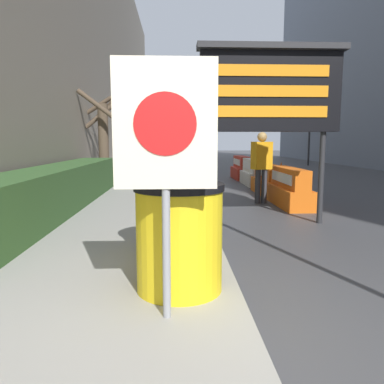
# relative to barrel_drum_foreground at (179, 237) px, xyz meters

# --- Properties ---
(ground_plane) EXTENTS (120.00, 120.00, 0.00)m
(ground_plane) POSITION_rel_barrel_drum_foreground_xyz_m (0.54, -0.74, -0.65)
(ground_plane) COLOR #3F3F42
(sidewalk_left) EXTENTS (3.44, 56.00, 0.17)m
(sidewalk_left) POSITION_rel_barrel_drum_foreground_xyz_m (-1.18, -0.74, -0.56)
(sidewalk_left) COLOR gray
(sidewalk_left) RESTS_ON ground_plane
(building_left_facade) EXTENTS (0.40, 50.40, 11.51)m
(building_left_facade) POSITION_rel_barrel_drum_foreground_xyz_m (-3.09, 9.06, 5.11)
(building_left_facade) COLOR gray
(building_left_facade) RESTS_ON ground_plane
(hedge_strip) EXTENTS (0.90, 7.86, 0.83)m
(hedge_strip) POSITION_rel_barrel_drum_foreground_xyz_m (-2.29, 4.04, -0.06)
(hedge_strip) COLOR #335628
(hedge_strip) RESTS_ON sidewalk_left
(bare_tree) EXTENTS (1.81, 1.89, 3.31)m
(bare_tree) POSITION_rel_barrel_drum_foreground_xyz_m (-2.16, 8.76, 1.29)
(bare_tree) COLOR #4C3D2D
(bare_tree) RESTS_ON sidewalk_left
(barrel_drum_foreground) EXTENTS (0.78, 0.78, 0.95)m
(barrel_drum_foreground) POSITION_rel_barrel_drum_foreground_xyz_m (0.00, 0.00, 0.00)
(barrel_drum_foreground) COLOR yellow
(barrel_drum_foreground) RESTS_ON sidewalk_left
(barrel_drum_middle) EXTENTS (0.78, 0.78, 0.95)m
(barrel_drum_middle) POSITION_rel_barrel_drum_foreground_xyz_m (-0.08, 1.05, 0.00)
(barrel_drum_middle) COLOR yellow
(barrel_drum_middle) RESTS_ON sidewalk_left
(warning_sign) EXTENTS (0.73, 0.08, 1.88)m
(warning_sign) POSITION_rel_barrel_drum_foreground_xyz_m (-0.10, -0.54, 0.84)
(warning_sign) COLOR gray
(warning_sign) RESTS_ON sidewalk_left
(message_board) EXTENTS (2.55, 0.36, 3.11)m
(message_board) POSITION_rel_barrel_drum_foreground_xyz_m (1.62, 3.38, 1.69)
(message_board) COLOR #28282B
(message_board) RESTS_ON ground_plane
(jersey_barrier_orange_far) EXTENTS (0.59, 1.93, 0.88)m
(jersey_barrier_orange_far) POSITION_rel_barrel_drum_foreground_xyz_m (2.59, 5.25, -0.26)
(jersey_barrier_orange_far) COLOR orange
(jersey_barrier_orange_far) RESTS_ON ground_plane
(jersey_barrier_orange_near) EXTENTS (0.61, 1.76, 0.84)m
(jersey_barrier_orange_near) POSITION_rel_barrel_drum_foreground_xyz_m (2.59, 7.29, -0.28)
(jersey_barrier_orange_near) COLOR orange
(jersey_barrier_orange_near) RESTS_ON ground_plane
(jersey_barrier_white) EXTENTS (0.52, 1.82, 0.89)m
(jersey_barrier_white) POSITION_rel_barrel_drum_foreground_xyz_m (2.59, 9.47, -0.26)
(jersey_barrier_white) COLOR silver
(jersey_barrier_white) RESTS_ON ground_plane
(jersey_barrier_red_striped) EXTENTS (0.61, 1.79, 0.91)m
(jersey_barrier_red_striped) POSITION_rel_barrel_drum_foreground_xyz_m (2.59, 11.53, -0.25)
(jersey_barrier_red_striped) COLOR red
(jersey_barrier_red_striped) RESTS_ON ground_plane
(traffic_cone_near) EXTENTS (0.36, 0.36, 0.64)m
(traffic_cone_near) POSITION_rel_barrel_drum_foreground_xyz_m (3.15, 9.19, -0.34)
(traffic_cone_near) COLOR black
(traffic_cone_near) RESTS_ON ground_plane
(traffic_cone_mid) EXTENTS (0.41, 0.41, 0.73)m
(traffic_cone_mid) POSITION_rel_barrel_drum_foreground_xyz_m (3.97, 10.80, -0.29)
(traffic_cone_mid) COLOR black
(traffic_cone_mid) RESTS_ON ground_plane
(traffic_cone_far) EXTENTS (0.37, 0.37, 0.66)m
(traffic_cone_far) POSITION_rel_barrel_drum_foreground_xyz_m (1.66, 14.59, -0.32)
(traffic_cone_far) COLOR black
(traffic_cone_far) RESTS_ON ground_plane
(traffic_light_near_curb) EXTENTS (0.28, 0.45, 4.52)m
(traffic_light_near_curb) POSITION_rel_barrel_drum_foreground_xyz_m (1.04, 17.52, 2.60)
(traffic_light_near_curb) COLOR #2D2D30
(traffic_light_near_curb) RESTS_ON ground_plane
(traffic_light_far_side) EXTENTS (0.28, 0.45, 4.08)m
(traffic_light_far_side) POSITION_rel_barrel_drum_foreground_xyz_m (8.25, 19.70, 2.31)
(traffic_light_far_side) COLOR #2D2D30
(traffic_light_far_side) RESTS_ON ground_plane
(pedestrian_worker) EXTENTS (0.51, 0.39, 1.70)m
(pedestrian_worker) POSITION_rel_barrel_drum_foreground_xyz_m (2.02, 5.64, 0.36)
(pedestrian_worker) COLOR #333338
(pedestrian_worker) RESTS_ON ground_plane
(pedestrian_passerby) EXTENTS (0.38, 0.50, 1.69)m
(pedestrian_passerby) POSITION_rel_barrel_drum_foreground_xyz_m (2.73, 8.60, 0.35)
(pedestrian_passerby) COLOR #514C42
(pedestrian_passerby) RESTS_ON ground_plane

